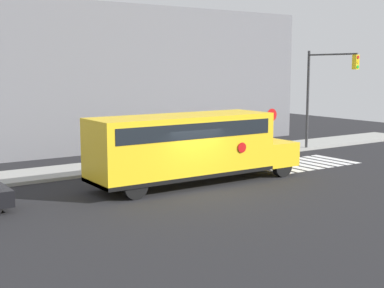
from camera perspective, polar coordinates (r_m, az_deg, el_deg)
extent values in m
plane|color=black|center=(21.94, 0.44, -5.00)|extent=(60.00, 60.00, 0.00)
cube|color=#9E9E99|center=(27.42, -7.30, -2.26)|extent=(44.00, 3.00, 0.15)
cube|color=slate|center=(32.92, -12.59, 6.87)|extent=(32.00, 4.00, 8.76)
cube|color=white|center=(27.01, 8.17, -2.58)|extent=(0.50, 3.20, 0.01)
cube|color=white|center=(27.48, 9.26, -2.42)|extent=(0.50, 3.20, 0.01)
cube|color=white|center=(27.96, 10.30, -2.27)|extent=(0.50, 3.20, 0.01)
cube|color=white|center=(28.45, 11.31, -2.12)|extent=(0.50, 3.20, 0.01)
cube|color=white|center=(28.95, 12.29, -1.97)|extent=(0.50, 3.20, 0.01)
cube|color=white|center=(29.45, 13.23, -1.83)|extent=(0.50, 3.20, 0.01)
cube|color=white|center=(29.96, 14.14, -1.69)|extent=(0.50, 3.20, 0.01)
cube|color=white|center=(30.48, 15.01, -1.56)|extent=(0.50, 3.20, 0.01)
cube|color=yellow|center=(22.67, -1.07, -0.13)|extent=(8.10, 2.50, 2.56)
cube|color=yellow|center=(25.75, 8.11, -0.85)|extent=(1.70, 2.50, 1.10)
cube|color=black|center=(22.87, -1.06, -3.10)|extent=(8.10, 2.54, 0.16)
cube|color=black|center=(22.58, -1.07, 1.70)|extent=(7.45, 2.53, 0.64)
cylinder|color=red|center=(22.96, 5.36, -0.38)|extent=(0.44, 0.02, 0.44)
cylinder|color=black|center=(26.57, 6.39, -1.64)|extent=(1.00, 0.30, 1.00)
cylinder|color=black|center=(25.00, 9.61, -2.32)|extent=(1.00, 0.30, 1.00)
cylinder|color=black|center=(22.44, -8.69, -3.49)|extent=(1.00, 0.30, 1.00)
cylinder|color=black|center=(20.55, -6.09, -4.52)|extent=(1.00, 0.30, 1.00)
cylinder|color=#38383A|center=(32.07, 8.41, 1.13)|extent=(0.07, 0.07, 2.26)
cylinder|color=red|center=(31.92, 8.51, 3.07)|extent=(0.76, 0.03, 0.76)
cylinder|color=#38383A|center=(33.24, 12.24, 4.52)|extent=(0.16, 0.16, 6.00)
cylinder|color=#38383A|center=(31.98, 14.72, 9.23)|extent=(0.10, 3.57, 0.10)
cube|color=yellow|center=(30.89, 17.06, 8.36)|extent=(0.28, 0.28, 0.80)
cylinder|color=red|center=(30.80, 17.30, 8.83)|extent=(0.18, 0.02, 0.18)
cylinder|color=#EAB214|center=(30.80, 17.28, 8.35)|extent=(0.18, 0.02, 0.18)
cylinder|color=green|center=(30.79, 17.26, 7.87)|extent=(0.18, 0.02, 0.18)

